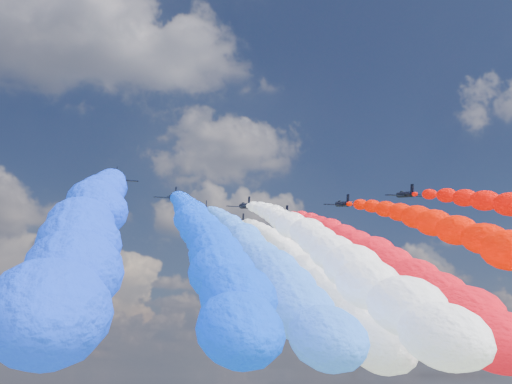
{
  "coord_description": "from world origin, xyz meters",
  "views": [
    {
      "loc": [
        -27.84,
        -142.03,
        68.29
      ],
      "look_at": [
        0.0,
        4.0,
        109.81
      ],
      "focal_mm": 46.17,
      "sensor_mm": 36.0,
      "label": 1
    }
  ],
  "objects": [
    {
      "name": "jet_6",
      "position": [
        21.0,
        3.58,
        107.81
      ],
      "size": [
        9.16,
        12.46,
        5.47
      ],
      "primitive_type": null,
      "rotation": [
        0.24,
        0.0,
        -0.01
      ],
      "color": "black"
    },
    {
      "name": "jet_5",
      "position": [
        9.08,
        16.31,
        107.81
      ],
      "size": [
        9.82,
        12.93,
        5.47
      ],
      "primitive_type": null,
      "rotation": [
        0.24,
        0.0,
        0.07
      ],
      "color": "black"
    },
    {
      "name": "trail_3",
      "position": [
        -1.57,
        -41.24,
        89.11
      ],
      "size": [
        7.02,
        99.31,
        41.97
      ],
      "primitive_type": null,
      "color": "white"
    },
    {
      "name": "jet_4",
      "position": [
        0.04,
        26.71,
        107.81
      ],
      "size": [
        9.22,
        12.5,
        5.47
      ],
      "primitive_type": null,
      "rotation": [
        0.24,
        0.0,
        0.02
      ],
      "color": "black"
    },
    {
      "name": "trail_0",
      "position": [
        -31.87,
        -58.75,
        89.11
      ],
      "size": [
        7.02,
        99.31,
        41.97
      ],
      "primitive_type": null,
      "color": "#1039F9"
    },
    {
      "name": "jet_7",
      "position": [
        32.33,
        -7.24,
        107.81
      ],
      "size": [
        9.48,
        12.69,
        5.47
      ],
      "primitive_type": null,
      "rotation": [
        0.24,
        0.0,
        -0.04
      ],
      "color": "black"
    },
    {
      "name": "trail_4",
      "position": [
        0.04,
        -24.39,
        89.11
      ],
      "size": [
        7.02,
        99.31,
        41.97
      ],
      "primitive_type": null,
      "color": "silver"
    },
    {
      "name": "jet_2",
      "position": [
        -10.57,
        15.39,
        107.81
      ],
      "size": [
        9.8,
        12.91,
        5.47
      ],
      "primitive_type": null,
      "rotation": [
        0.24,
        0.0,
        -0.07
      ],
      "color": "black"
    },
    {
      "name": "trail_2",
      "position": [
        -10.57,
        -35.71,
        89.11
      ],
      "size": [
        7.02,
        99.31,
        41.97
      ],
      "primitive_type": null,
      "color": "#3173FE"
    },
    {
      "name": "jet_1",
      "position": [
        -19.2,
        4.77,
        107.81
      ],
      "size": [
        9.71,
        12.85,
        5.47
      ],
      "primitive_type": null,
      "rotation": [
        0.24,
        0.0,
        0.06
      ],
      "color": "black"
    },
    {
      "name": "jet_3",
      "position": [
        -1.57,
        9.87,
        107.81
      ],
      "size": [
        9.6,
        12.77,
        5.47
      ],
      "primitive_type": null,
      "rotation": [
        0.24,
        0.0,
        0.05
      ],
      "color": "black"
    },
    {
      "name": "trail_1",
      "position": [
        -19.2,
        -46.33,
        89.11
      ],
      "size": [
        7.02,
        99.31,
        41.97
      ],
      "primitive_type": null,
      "color": "#073EFF"
    },
    {
      "name": "jet_0",
      "position": [
        -31.87,
        -7.64,
        107.81
      ],
      "size": [
        9.36,
        12.61,
        5.47
      ],
      "primitive_type": null,
      "rotation": [
        0.24,
        0.0,
        0.03
      ],
      "color": "black"
    },
    {
      "name": "trail_5",
      "position": [
        9.08,
        -34.8,
        89.11
      ],
      "size": [
        7.02,
        99.31,
        41.97
      ],
      "primitive_type": null,
      "color": "red"
    },
    {
      "name": "trail_6",
      "position": [
        21.0,
        -47.53,
        89.11
      ],
      "size": [
        7.02,
        99.31,
        41.97
      ],
      "primitive_type": null,
      "color": "red"
    }
  ]
}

